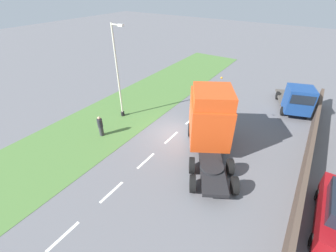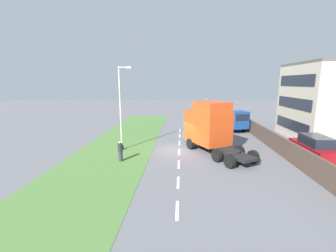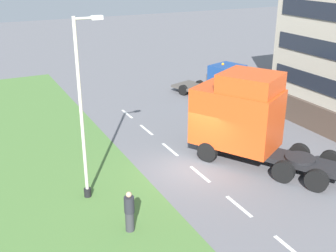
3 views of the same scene
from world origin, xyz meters
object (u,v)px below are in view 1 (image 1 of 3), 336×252
at_px(flatbed_truck, 297,100).
at_px(lamp_post, 119,78).
at_px(lorry_cab, 210,119).
at_px(pedestrian, 101,126).

relative_size(flatbed_truck, lamp_post, 0.77).
xyz_separation_m(lorry_cab, pedestrian, (-7.46, -3.31, -1.50)).
xyz_separation_m(lorry_cab, lamp_post, (-8.11, -0.16, 1.28)).
bearing_deg(lamp_post, flatbed_truck, 34.78).
distance_m(lamp_post, pedestrian, 4.25).
bearing_deg(pedestrian, lorry_cab, 23.95).
relative_size(lamp_post, pedestrian, 4.56).
height_order(lorry_cab, pedestrian, lorry_cab).
height_order(flatbed_truck, pedestrian, flatbed_truck).
bearing_deg(lamp_post, lorry_cab, 1.14).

